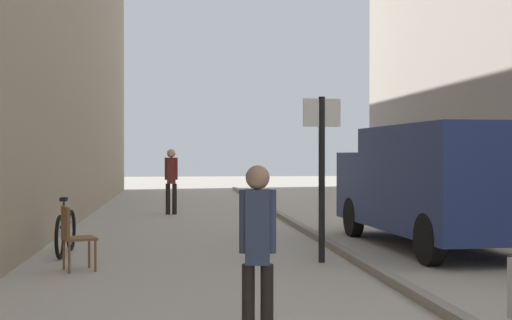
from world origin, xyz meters
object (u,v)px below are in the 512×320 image
at_px(bicycle_leaning, 66,232).
at_px(cafe_chair_near_window, 73,234).
at_px(pedestrian_main_foreground, 171,177).
at_px(pedestrian_mid_block, 258,244).
at_px(delivery_van, 435,182).
at_px(street_sign_post, 322,164).

bearing_deg(bicycle_leaning, cafe_chair_near_window, -76.75).
distance_m(pedestrian_main_foreground, cafe_chair_near_window, 9.76).
relative_size(pedestrian_main_foreground, pedestrian_mid_block, 1.15).
height_order(pedestrian_main_foreground, bicycle_leaning, pedestrian_main_foreground).
xyz_separation_m(pedestrian_main_foreground, delivery_van, (4.80, -7.75, 0.13)).
distance_m(pedestrian_mid_block, bicycle_leaning, 6.76).
relative_size(street_sign_post, bicycle_leaning, 1.47).
bearing_deg(bicycle_leaning, pedestrian_main_foreground, 79.05).
xyz_separation_m(pedestrian_main_foreground, cafe_chair_near_window, (-1.37, -9.65, -0.52)).
bearing_deg(cafe_chair_near_window, street_sign_post, 76.32).
height_order(delivery_van, bicycle_leaning, delivery_van).
bearing_deg(pedestrian_main_foreground, pedestrian_mid_block, 92.49).
relative_size(delivery_van, street_sign_post, 2.18).
height_order(delivery_van, street_sign_post, street_sign_post).
bearing_deg(bicycle_leaning, delivery_van, 2.86).
relative_size(bicycle_leaning, cafe_chair_near_window, 1.88).
bearing_deg(pedestrian_mid_block, bicycle_leaning, -60.05).
height_order(pedestrian_main_foreground, pedestrian_mid_block, pedestrian_main_foreground).
relative_size(street_sign_post, cafe_chair_near_window, 2.77).
bearing_deg(pedestrian_mid_block, street_sign_post, -99.96).
bearing_deg(pedestrian_mid_block, delivery_van, -114.04).
bearing_deg(street_sign_post, bicycle_leaning, -20.05).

